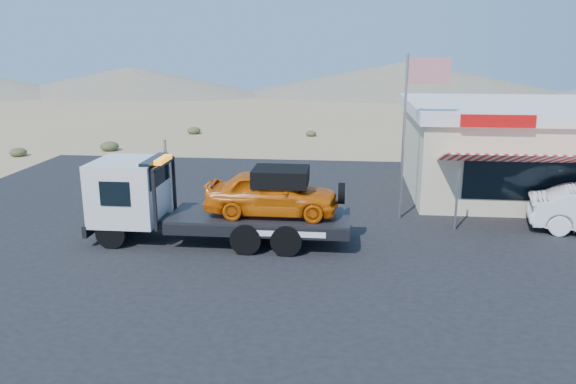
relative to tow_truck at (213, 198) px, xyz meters
name	(u,v)px	position (x,y,z in m)	size (l,w,h in m)	color
ground	(256,258)	(1.61, -1.35, -1.50)	(120.00, 120.00, 0.00)	#9F805B
asphalt_lot	(325,229)	(3.61, 1.65, -1.49)	(32.00, 24.00, 0.02)	black
tow_truck	(213,198)	(0.00, 0.00, 0.00)	(8.31, 2.46, 2.78)	black
jerky_store	(529,148)	(12.10, 7.62, 0.49)	(10.40, 9.97, 3.90)	beige
flagpole	(411,118)	(6.54, 3.15, 2.27)	(1.55, 0.10, 6.00)	#99999E
distant_hills	(248,80)	(-8.17, 53.79, 0.39)	(126.00, 48.00, 4.20)	#726B59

